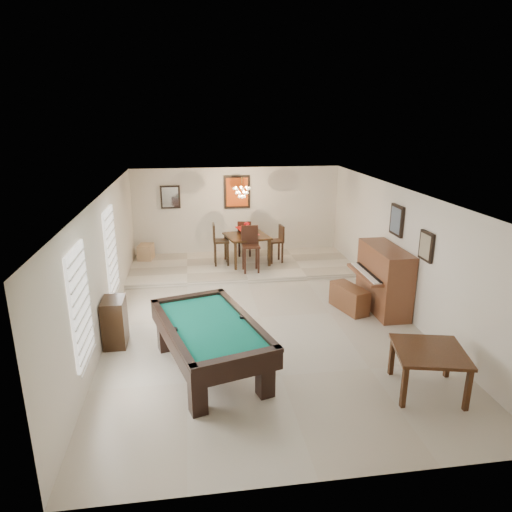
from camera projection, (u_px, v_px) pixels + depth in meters
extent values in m
cube|color=beige|center=(260.00, 318.00, 9.48)|extent=(6.00, 9.00, 0.02)
cube|color=silver|center=(237.00, 212.00, 13.35)|extent=(6.00, 0.04, 2.60)
cube|color=silver|center=(324.00, 383.00, 4.84)|extent=(6.00, 0.04, 2.60)
cube|color=silver|center=(105.00, 264.00, 8.69)|extent=(0.04, 9.00, 2.60)
cube|color=silver|center=(402.00, 252.00, 9.50)|extent=(0.04, 9.00, 2.60)
cube|color=white|center=(260.00, 193.00, 8.71)|extent=(6.00, 9.00, 0.04)
cube|color=beige|center=(242.00, 266.00, 12.53)|extent=(6.00, 2.50, 0.12)
cube|color=white|center=(80.00, 305.00, 6.58)|extent=(0.06, 1.00, 1.70)
cube|color=white|center=(111.00, 250.00, 9.23)|extent=(0.06, 1.00, 1.70)
cube|color=brown|center=(349.00, 298.00, 9.77)|extent=(0.64, 1.03, 0.54)
cube|color=black|center=(115.00, 322.00, 8.24)|extent=(0.39, 0.59, 0.88)
cube|color=tan|center=(146.00, 252.00, 12.85)|extent=(0.46, 0.54, 0.43)
cube|color=#D84C14|center=(237.00, 192.00, 13.13)|extent=(0.75, 0.06, 0.95)
cube|color=white|center=(170.00, 197.00, 12.90)|extent=(0.55, 0.06, 0.65)
cube|color=slate|center=(397.00, 220.00, 9.60)|extent=(0.06, 0.55, 0.65)
cube|color=gray|center=(426.00, 246.00, 8.43)|extent=(0.06, 0.45, 0.55)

